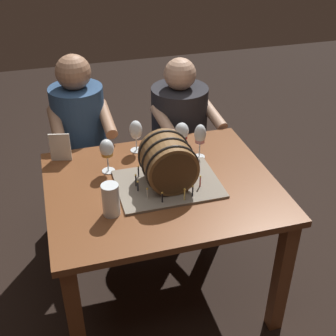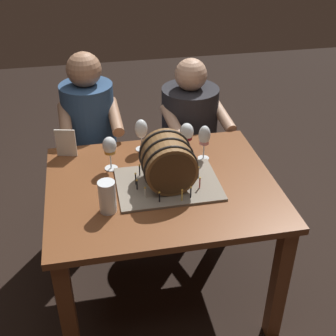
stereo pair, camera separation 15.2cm
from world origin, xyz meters
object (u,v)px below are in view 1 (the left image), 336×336
object	(u,v)px
wine_glass_rose	(200,136)
wine_glass_red	(182,133)
menu_card	(60,147)
person_seated_right	(179,144)
wine_glass_amber	(107,150)
barrel_cake	(168,164)
wine_glass_empty	(136,131)
person_seated_left	(83,155)
dining_table	(162,203)
beer_pint	(111,201)

from	to	relation	value
wine_glass_rose	wine_glass_red	world-z (taller)	wine_glass_rose
menu_card	person_seated_right	world-z (taller)	person_seated_right
wine_glass_red	menu_card	world-z (taller)	wine_glass_red
wine_glass_amber	barrel_cake	bearing A→B (deg)	-38.12
wine_glass_empty	menu_card	bearing A→B (deg)	178.64
wine_glass_amber	wine_glass_red	xyz separation A→B (m)	(0.42, 0.08, -0.01)
wine_glass_amber	person_seated_right	distance (m)	0.86
person_seated_left	person_seated_right	xyz separation A→B (m)	(0.64, 0.00, -0.02)
menu_card	person_seated_left	xyz separation A→B (m)	(0.14, 0.37, -0.28)
dining_table	person_seated_right	bearing A→B (deg)	66.39
wine_glass_empty	wine_glass_red	bearing A→B (deg)	-19.86
barrel_cake	menu_card	world-z (taller)	barrel_cake
barrel_cake	wine_glass_empty	world-z (taller)	barrel_cake
person_seated_right	wine_glass_rose	bearing A→B (deg)	-95.87
wine_glass_amber	menu_card	xyz separation A→B (m)	(-0.22, 0.18, -0.05)
wine_glass_amber	wine_glass_empty	bearing A→B (deg)	41.76
person_seated_left	dining_table	bearing A→B (deg)	-66.42
dining_table	person_seated_left	distance (m)	0.81
dining_table	beer_pint	world-z (taller)	beer_pint
wine_glass_empty	barrel_cake	bearing A→B (deg)	-78.45
wine_glass_rose	beer_pint	bearing A→B (deg)	-146.59
wine_glass_red	menu_card	distance (m)	0.66
wine_glass_rose	beer_pint	xyz separation A→B (m)	(-0.55, -0.36, -0.06)
dining_table	wine_glass_amber	world-z (taller)	wine_glass_amber
dining_table	wine_glass_rose	size ratio (longest dim) A/B	5.74
dining_table	person_seated_right	xyz separation A→B (m)	(0.32, 0.74, -0.10)
wine_glass_rose	person_seated_right	size ratio (longest dim) A/B	0.18
barrel_cake	menu_card	size ratio (longest dim) A/B	3.15
barrel_cake	wine_glass_rose	size ratio (longest dim) A/B	2.55
beer_pint	person_seated_right	xyz separation A→B (m)	(0.60, 0.91, -0.29)
beer_pint	menu_card	size ratio (longest dim) A/B	0.98
dining_table	wine_glass_empty	bearing A→B (deg)	97.63
dining_table	wine_glass_empty	world-z (taller)	wine_glass_empty
person_seated_left	person_seated_right	distance (m)	0.64
dining_table	menu_card	size ratio (longest dim) A/B	7.11
wine_glass_amber	wine_glass_red	distance (m)	0.43
barrel_cake	wine_glass_rose	distance (m)	0.32
person_seated_left	beer_pint	bearing A→B (deg)	-87.29
person_seated_left	barrel_cake	bearing A→B (deg)	-65.10
dining_table	person_seated_left	bearing A→B (deg)	113.58
beer_pint	person_seated_left	xyz separation A→B (m)	(-0.04, 0.91, -0.27)
wine_glass_empty	wine_glass_rose	xyz separation A→B (m)	(0.31, -0.16, 0.01)
wine_glass_empty	person_seated_right	distance (m)	0.64
wine_glass_red	person_seated_left	size ratio (longest dim) A/B	0.15
wine_glass_red	person_seated_left	xyz separation A→B (m)	(-0.51, 0.47, -0.33)
dining_table	wine_glass_red	xyz separation A→B (m)	(0.19, 0.27, 0.24)
menu_card	person_seated_left	size ratio (longest dim) A/B	0.13
wine_glass_empty	menu_card	distance (m)	0.41
wine_glass_rose	person_seated_right	xyz separation A→B (m)	(0.06, 0.55, -0.36)
wine_glass_empty	person_seated_right	bearing A→B (deg)	45.90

